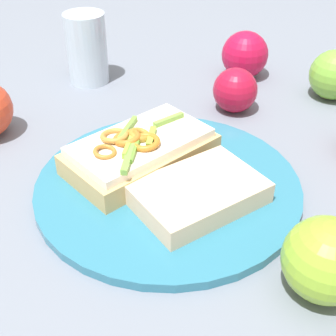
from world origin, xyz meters
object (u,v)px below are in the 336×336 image
Objects in this scene: bread_slice_side at (198,193)px; apple_4 at (245,55)px; plate at (168,185)px; sandwich at (140,151)px; apple_0 at (235,90)px; apple_3 at (334,75)px; drinking_glass at (87,49)px; apple_5 at (326,260)px.

apple_4 reaches higher than bread_slice_side.
sandwich is (0.02, -0.04, 0.03)m from plate.
apple_3 is at bearing -178.61° from apple_0.
sandwich is at bearing 97.00° from drinking_glass.
apple_0 reaches higher than sandwich.
apple_4 is at bearing -102.60° from apple_5.
apple_0 is at bearing 8.05° from sandwich.
apple_3 is 0.15m from apple_4.
apple_5 is (0.04, 0.35, 0.01)m from apple_0.
apple_3 is 0.42m from apple_5.
sandwich is 0.21m from apple_0.
drinking_glass reaches higher than apple_0.
apple_3 is at bearing 157.42° from drinking_glass.
apple_0 is 0.85× the size of apple_4.
apple_0 is 0.86× the size of apple_3.
apple_0 is at bearing 39.92° from bread_slice_side.
bread_slice_side is 0.36m from apple_3.
apple_4 is at bearing 17.92° from sandwich.
bread_slice_side reaches higher than plate.
sandwich is 0.10m from bread_slice_side.
bread_slice_side is 1.20× the size of drinking_glass.
drinking_glass is at bearing -9.71° from apple_4.
apple_0 is at bearing 1.39° from apple_3.
drinking_glass is at bearing -72.53° from apple_5.
sandwich is 3.08× the size of apple_0.
apple_0 is 0.13m from apple_4.
drinking_glass reaches higher than apple_5.
drinking_glass reaches higher than plate.
apple_3 reaches higher than plate.
apple_0 reaches higher than bread_slice_side.
apple_4 is at bearing -125.96° from plate.
sandwich reaches higher than plate.
apple_4 reaches higher than sandwich.
apple_5 is at bearing -89.12° from sandwich.
drinking_glass is (0.27, -0.05, 0.02)m from apple_4.
apple_5 is (-0.10, 0.18, 0.03)m from plate.
apple_4 reaches higher than plate.
apple_5 reaches higher than bread_slice_side.
apple_4 reaches higher than apple_0.
sandwich is 0.36m from apple_3.
apple_5 is 0.54m from drinking_glass.
plate is at bearing -88.88° from sandwich.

